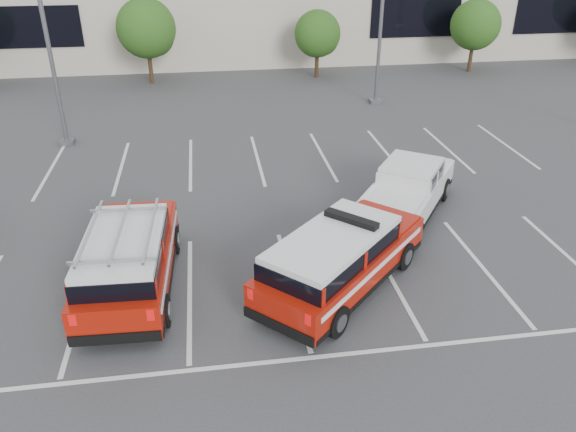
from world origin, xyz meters
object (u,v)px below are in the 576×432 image
at_px(white_pickup, 405,196).
at_px(ladder_suv, 129,263).
at_px(tree_right, 476,26).
at_px(light_pole_left, 43,19).
at_px(tree_mid_right, 319,35).
at_px(fire_chief_suv, 340,263).
at_px(tree_mid_left, 148,30).

bearing_deg(white_pickup, ladder_suv, -124.91).
bearing_deg(tree_right, light_pole_left, -156.49).
relative_size(tree_mid_right, ladder_suv, 0.75).
bearing_deg(light_pole_left, fire_chief_suv, -53.28).
bearing_deg(tree_mid_right, tree_right, 0.00).
distance_m(tree_mid_right, ladder_suv, 23.60).
xyz_separation_m(tree_mid_left, ladder_suv, (0.75, -21.65, -2.22)).
bearing_deg(ladder_suv, white_pickup, 22.20).
xyz_separation_m(tree_right, ladder_suv, (-19.25, -21.65, -1.95)).
relative_size(fire_chief_suv, white_pickup, 0.95).
distance_m(tree_mid_right, tree_right, 10.00).
bearing_deg(fire_chief_suv, light_pole_left, 171.43).
relative_size(tree_mid_right, light_pole_left, 0.39).
bearing_deg(light_pole_left, tree_mid_right, 37.50).
height_order(white_pickup, ladder_suv, ladder_suv).
distance_m(light_pole_left, white_pickup, 15.62).
relative_size(tree_mid_left, ladder_suv, 0.91).
bearing_deg(fire_chief_suv, ladder_suv, -143.04).
height_order(tree_mid_left, ladder_suv, tree_mid_left).
relative_size(light_pole_left, fire_chief_suv, 1.92).
bearing_deg(ladder_suv, tree_right, 50.80).
xyz_separation_m(tree_mid_left, tree_mid_right, (10.00, -0.00, -0.54)).
bearing_deg(tree_mid_left, tree_right, -0.00).
bearing_deg(light_pole_left, tree_right, 23.51).
height_order(tree_mid_right, tree_right, tree_right).
relative_size(white_pickup, ladder_suv, 1.05).
distance_m(tree_mid_right, light_pole_left, 16.72).
height_order(light_pole_left, white_pickup, light_pole_left).
height_order(tree_mid_left, light_pole_left, light_pole_left).
relative_size(tree_right, white_pickup, 0.79).
xyz_separation_m(tree_right, light_pole_left, (-23.09, -10.05, 2.41)).
bearing_deg(tree_mid_right, light_pole_left, -142.50).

